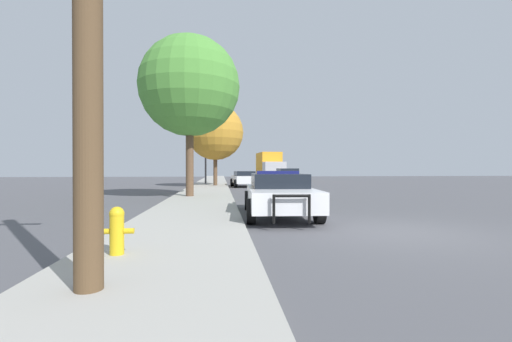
{
  "coord_description": "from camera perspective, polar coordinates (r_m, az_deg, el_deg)",
  "views": [
    {
      "loc": [
        -4.2,
        -7.63,
        1.51
      ],
      "look_at": [
        -1.88,
        14.64,
        1.33
      ],
      "focal_mm": 24.0,
      "sensor_mm": 36.0,
      "label": 1
    }
  ],
  "objects": [
    {
      "name": "car_background_midblock",
      "position": [
        27.84,
        -2.02,
        -1.23
      ],
      "size": [
        2.16,
        4.18,
        1.28
      ],
      "rotation": [
        0.0,
        0.0,
        0.08
      ],
      "color": "silver",
      "rests_on": "ground_plane"
    },
    {
      "name": "ground_plane",
      "position": [
        8.84,
        22.83,
        -9.39
      ],
      "size": [
        110.0,
        110.0,
        0.0
      ],
      "primitive_type": "plane",
      "color": "#4F4F54"
    },
    {
      "name": "fire_hydrant",
      "position": [
        5.96,
        -22.18,
        -8.94
      ],
      "size": [
        0.53,
        0.23,
        0.76
      ],
      "color": "gold",
      "rests_on": "sidewalk_left"
    },
    {
      "name": "police_car",
      "position": [
        10.91,
        3.78,
        -3.63
      ],
      "size": [
        2.3,
        5.3,
        1.42
      ],
      "rotation": [
        0.0,
        0.0,
        3.09
      ],
      "color": "white",
      "rests_on": "ground_plane"
    },
    {
      "name": "box_truck",
      "position": [
        39.79,
        2.28,
        0.82
      ],
      "size": [
        2.76,
        6.78,
        3.35
      ],
      "rotation": [
        0.0,
        0.0,
        3.19
      ],
      "color": "#B7B7BC",
      "rests_on": "ground_plane"
    },
    {
      "name": "sidewalk_left",
      "position": [
        7.82,
        -12.68,
        -10.18
      ],
      "size": [
        3.0,
        110.0,
        0.13
      ],
      "color": "#A3A099",
      "rests_on": "ground_plane"
    },
    {
      "name": "tree_sidewalk_mid",
      "position": [
        27.99,
        -6.8,
        6.45
      ],
      "size": [
        4.54,
        4.54,
        6.58
      ],
      "color": "brown",
      "rests_on": "sidewalk_left"
    },
    {
      "name": "car_background_oncoming",
      "position": [
        29.77,
        5.3,
        -0.95
      ],
      "size": [
        2.02,
        4.62,
        1.5
      ],
      "rotation": [
        0.0,
        0.0,
        3.14
      ],
      "color": "silver",
      "rests_on": "ground_plane"
    },
    {
      "name": "tree_sidewalk_near",
      "position": [
        17.72,
        -11.01,
        13.68
      ],
      "size": [
        4.96,
        4.96,
        7.93
      ],
      "color": "brown",
      "rests_on": "sidewalk_left"
    },
    {
      "name": "traffic_light",
      "position": [
        30.9,
        -6.18,
        4.46
      ],
      "size": [
        3.08,
        0.35,
        5.06
      ],
      "color": "#424247",
      "rests_on": "sidewalk_left"
    }
  ]
}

